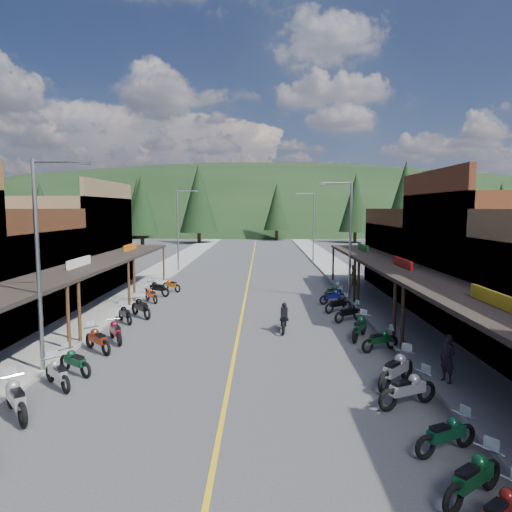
{
  "coord_description": "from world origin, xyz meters",
  "views": [
    {
      "loc": [
        1.17,
        -22.57,
        6.23
      ],
      "look_at": [
        0.77,
        8.14,
        3.0
      ],
      "focal_mm": 32.0,
      "sensor_mm": 36.0,
      "label": 1
    }
  ],
  "objects_px": {
    "bike_west_3": "(16,396)",
    "bike_east_8": "(349,312)",
    "bike_west_5": "(75,360)",
    "bike_west_8": "(125,313)",
    "bike_west_12": "(172,284)",
    "bike_east_4": "(408,388)",
    "pine_0": "(41,207)",
    "pine_5": "(422,200)",
    "streetlight_2": "(348,235)",
    "bike_east_3": "(446,433)",
    "shop_west_3": "(63,244)",
    "pine_11": "(405,201)",
    "bike_west_7": "(116,330)",
    "pine_8": "(93,210)",
    "bike_east_7": "(360,326)",
    "pine_4": "(356,203)",
    "bike_east_10": "(333,296)",
    "bike_east_2": "(473,476)",
    "streetlight_0": "(42,256)",
    "streetlight_3": "(312,224)",
    "bike_west_10": "(151,294)",
    "bike_west_9": "(141,306)",
    "bike_west_6": "(97,338)",
    "pine_1": "(138,203)",
    "pine_6": "(501,207)",
    "bike_west_4": "(57,372)",
    "pine_2": "(199,198)",
    "pine_9": "(417,207)",
    "pedestrian_east_a": "(448,358)",
    "streetlight_1": "(179,226)",
    "bike_east_6": "(380,339)",
    "pine_10": "(141,205)",
    "bike_east_9": "(338,303)",
    "bike_east_1": "(502,510)",
    "bike_east_11": "(333,291)",
    "bike_east_5": "(396,368)",
    "pine_7": "(109,203)",
    "shop_east_3": "(431,258)",
    "pine_3": "(277,207)",
    "rider_on_bike": "(284,319)"
  },
  "relations": [
    {
      "from": "streetlight_1",
      "to": "bike_east_6",
      "type": "distance_m",
      "value": 28.68
    },
    {
      "from": "streetlight_2",
      "to": "bike_west_4",
      "type": "bearing_deg",
      "value": -130.0
    },
    {
      "from": "pine_9",
      "to": "pedestrian_east_a",
      "type": "relative_size",
      "value": 6.3
    },
    {
      "from": "pine_7",
      "to": "pine_9",
      "type": "distance_m",
      "value": 64.01
    },
    {
      "from": "pine_11",
      "to": "pine_8",
      "type": "bearing_deg",
      "value": 177.27
    },
    {
      "from": "bike_west_4",
      "to": "bike_west_10",
      "type": "distance_m",
      "value": 14.5
    },
    {
      "from": "bike_west_6",
      "to": "bike_east_2",
      "type": "distance_m",
      "value": 15.35
    },
    {
      "from": "streetlight_0",
      "to": "streetlight_3",
      "type": "bearing_deg",
      "value": 68.88
    },
    {
      "from": "streetlight_2",
      "to": "bike_east_3",
      "type": "height_order",
      "value": "streetlight_2"
    },
    {
      "from": "bike_west_3",
      "to": "bike_east_1",
      "type": "relative_size",
      "value": 1.21
    },
    {
      "from": "bike_west_6",
      "to": "pine_0",
      "type": "bearing_deg",
      "value": 71.54
    },
    {
      "from": "streetlight_3",
      "to": "pine_11",
      "type": "relative_size",
      "value": 0.65
    },
    {
      "from": "pine_6",
      "to": "bike_east_3",
      "type": "height_order",
      "value": "pine_6"
    },
    {
      "from": "pine_8",
      "to": "bike_east_7",
      "type": "height_order",
      "value": "pine_8"
    },
    {
      "from": "pine_0",
      "to": "bike_east_9",
      "type": "bearing_deg",
      "value": -51.58
    },
    {
      "from": "streetlight_1",
      "to": "pine_4",
      "type": "xyz_separation_m",
      "value": [
        24.95,
        38.0,
        2.78
      ]
    },
    {
      "from": "bike_west_10",
      "to": "bike_east_7",
      "type": "height_order",
      "value": "bike_east_7"
    },
    {
      "from": "pine_5",
      "to": "bike_east_7",
      "type": "bearing_deg",
      "value": -111.03
    },
    {
      "from": "streetlight_1",
      "to": "bike_west_9",
      "type": "distance_m",
      "value": 19.46
    },
    {
      "from": "streetlight_0",
      "to": "streetlight_1",
      "type": "bearing_deg",
      "value": 90.0
    },
    {
      "from": "pine_8",
      "to": "bike_east_11",
      "type": "bearing_deg",
      "value": -48.52
    },
    {
      "from": "streetlight_1",
      "to": "pine_2",
      "type": "height_order",
      "value": "pine_2"
    },
    {
      "from": "pine_2",
      "to": "bike_west_10",
      "type": "xyz_separation_m",
      "value": [
        3.82,
        -50.86,
        -7.46
      ]
    },
    {
      "from": "bike_west_10",
      "to": "bike_east_8",
      "type": "height_order",
      "value": "bike_east_8"
    },
    {
      "from": "bike_east_11",
      "to": "rider_on_bike",
      "type": "bearing_deg",
      "value": -71.35
    },
    {
      "from": "shop_east_3",
      "to": "pedestrian_east_a",
      "type": "relative_size",
      "value": 6.36
    },
    {
      "from": "pine_0",
      "to": "pine_5",
      "type": "relative_size",
      "value": 0.79
    },
    {
      "from": "pine_8",
      "to": "bike_east_10",
      "type": "height_order",
      "value": "pine_8"
    },
    {
      "from": "pine_11",
      "to": "bike_east_5",
      "type": "height_order",
      "value": "pine_11"
    },
    {
      "from": "bike_west_3",
      "to": "bike_east_8",
      "type": "relative_size",
      "value": 1.16
    },
    {
      "from": "pine_4",
      "to": "bike_west_8",
      "type": "bearing_deg",
      "value": -112.61
    },
    {
      "from": "pine_0",
      "to": "bike_west_3",
      "type": "xyz_separation_m",
      "value": [
        33.85,
        -71.63,
        -5.83
      ]
    },
    {
      "from": "bike_west_4",
      "to": "pine_2",
      "type": "bearing_deg",
      "value": 48.81
    },
    {
      "from": "shop_west_3",
      "to": "pine_11",
      "type": "height_order",
      "value": "pine_11"
    },
    {
      "from": "bike_west_12",
      "to": "bike_east_4",
      "type": "distance_m",
      "value": 22.85
    },
    {
      "from": "shop_west_3",
      "to": "bike_east_2",
      "type": "xyz_separation_m",
      "value": [
        19.44,
        -24.72,
        -2.92
      ]
    },
    {
      "from": "shop_west_3",
      "to": "bike_east_4",
      "type": "height_order",
      "value": "shop_west_3"
    },
    {
      "from": "bike_east_2",
      "to": "bike_west_9",
      "type": "bearing_deg",
      "value": 178.2
    },
    {
      "from": "pine_5",
      "to": "bike_west_4",
      "type": "relative_size",
      "value": 7.13
    },
    {
      "from": "pine_0",
      "to": "bike_east_2",
      "type": "xyz_separation_m",
      "value": [
        45.65,
        -75.42,
        -5.89
      ]
    },
    {
      "from": "bike_west_4",
      "to": "bike_west_6",
      "type": "bearing_deg",
      "value": 45.66
    },
    {
      "from": "streetlight_3",
      "to": "bike_east_5",
      "type": "bearing_deg",
      "value": -91.66
    },
    {
      "from": "bike_west_5",
      "to": "bike_west_8",
      "type": "relative_size",
      "value": 1.03
    },
    {
      "from": "bike_west_12",
      "to": "bike_east_10",
      "type": "relative_size",
      "value": 0.98
    },
    {
      "from": "streetlight_0",
      "to": "pine_1",
      "type": "bearing_deg",
      "value": 102.64
    },
    {
      "from": "shop_west_3",
      "to": "bike_west_12",
      "type": "xyz_separation_m",
      "value": [
        8.17,
        -0.23,
        -2.98
      ]
    },
    {
      "from": "pine_11",
      "to": "bike_west_7",
      "type": "bearing_deg",
      "value": -122.7
    },
    {
      "from": "pine_3",
      "to": "pine_5",
      "type": "distance_m",
      "value": 30.63
    },
    {
      "from": "bike_west_10",
      "to": "bike_east_3",
      "type": "xyz_separation_m",
      "value": [
        12.05,
        -18.61,
        0.02
      ]
    },
    {
      "from": "pine_10",
      "to": "shop_west_3",
      "type": "bearing_deg",
      "value": -83.78
    }
  ]
}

